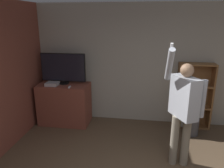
# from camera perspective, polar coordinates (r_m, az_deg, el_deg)

# --- Properties ---
(wall_back) EXTENTS (7.08, 0.09, 2.70)m
(wall_back) POSITION_cam_1_polar(r_m,az_deg,el_deg) (5.00, 9.61, 4.88)
(wall_back) COLOR #B2AD9E
(wall_back) RESTS_ON ground_plane
(tv_ledge) EXTENTS (1.13, 0.60, 0.94)m
(tv_ledge) POSITION_cam_1_polar(r_m,az_deg,el_deg) (5.19, -12.23, -5.03)
(tv_ledge) COLOR brown
(tv_ledge) RESTS_ON ground_plane
(television) EXTENTS (1.02, 0.22, 0.69)m
(television) POSITION_cam_1_polar(r_m,az_deg,el_deg) (4.99, -12.63, 4.04)
(television) COLOR black
(television) RESTS_ON tv_ledge
(game_console) EXTENTS (0.27, 0.23, 0.07)m
(game_console) POSITION_cam_1_polar(r_m,az_deg,el_deg) (5.00, -15.35, 0.04)
(game_console) COLOR silver
(game_console) RESTS_ON tv_ledge
(remote_loose) EXTENTS (0.05, 0.14, 0.02)m
(remote_loose) POSITION_cam_1_polar(r_m,az_deg,el_deg) (4.77, -11.03, -0.78)
(remote_loose) COLOR white
(remote_loose) RESTS_ON tv_ledge
(bookshelf) EXTENTS (0.75, 0.28, 1.46)m
(bookshelf) POSITION_cam_1_polar(r_m,az_deg,el_deg) (5.11, 19.76, -3.20)
(bookshelf) COLOR brown
(bookshelf) RESTS_ON ground_plane
(person) EXTENTS (0.64, 0.60, 2.04)m
(person) POSITION_cam_1_polar(r_m,az_deg,el_deg) (3.60, 18.18, -5.37)
(person) COLOR gray
(person) RESTS_ON ground_plane
(waste_bin) EXTENTS (0.28, 0.28, 0.42)m
(waste_bin) POSITION_cam_1_polar(r_m,az_deg,el_deg) (4.97, 20.14, -10.02)
(waste_bin) COLOR #4C4C51
(waste_bin) RESTS_ON ground_plane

